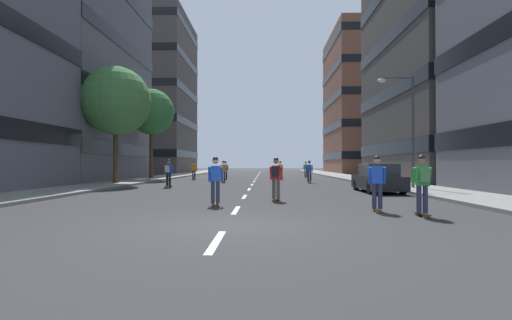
{
  "coord_description": "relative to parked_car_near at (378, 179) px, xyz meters",
  "views": [
    {
      "loc": [
        0.96,
        -9.34,
        1.52
      ],
      "look_at": [
        0.0,
        29.64,
        1.9
      ],
      "focal_mm": 26.49,
      "sensor_mm": 36.0,
      "label": 1
    }
  ],
  "objects": [
    {
      "name": "building_right_far",
      "position": [
        13.04,
        41.22,
        10.73
      ],
      "size": [
        16.79,
        17.17,
        22.68
      ],
      "color": "brown",
      "rests_on": "ground_plane"
    },
    {
      "name": "ground_plane",
      "position": [
        -6.96,
        18.92,
        -0.7
      ],
      "size": [
        178.86,
        178.86,
        0.0
      ],
      "primitive_type": "plane",
      "color": "#333335"
    },
    {
      "name": "skater_3",
      "position": [
        -2.52,
        9.64,
        0.29
      ],
      "size": [
        0.55,
        0.92,
        1.78
      ],
      "color": "brown",
      "rests_on": "ground_plane"
    },
    {
      "name": "lane_markings",
      "position": [
        -6.96,
        19.61,
        -0.7
      ],
      "size": [
        0.16,
        67.2,
        0.01
      ],
      "color": "silver",
      "rests_on": "ground_plane"
    },
    {
      "name": "skater_2",
      "position": [
        -1.47,
        -9.25,
        0.32
      ],
      "size": [
        0.54,
        0.91,
        1.78
      ],
      "color": "brown",
      "rests_on": "ground_plane"
    },
    {
      "name": "skater_6",
      "position": [
        -7.81,
        -6.58,
        0.29
      ],
      "size": [
        0.54,
        0.91,
        1.78
      ],
      "color": "brown",
      "rests_on": "ground_plane"
    },
    {
      "name": "skater_9",
      "position": [
        -4.58,
        15.72,
        0.29
      ],
      "size": [
        0.53,
        0.9,
        1.78
      ],
      "color": "brown",
      "rests_on": "ground_plane"
    },
    {
      "name": "skater_0",
      "position": [
        -2.45,
        -8.17,
        0.29
      ],
      "size": [
        0.56,
        0.92,
        1.78
      ],
      "color": "brown",
      "rests_on": "ground_plane"
    },
    {
      "name": "streetlamp_right",
      "position": [
        2.23,
        1.93,
        3.44
      ],
      "size": [
        2.13,
        0.3,
        6.5
      ],
      "color": "#3F3F44",
      "rests_on": "sidewalk_right"
    },
    {
      "name": "parked_car_near",
      "position": [
        0.0,
        0.0,
        0.0
      ],
      "size": [
        1.82,
        4.4,
        1.52
      ],
      "color": "black",
      "rests_on": "ground_plane"
    },
    {
      "name": "building_right_mid",
      "position": [
        13.04,
        13.27,
        13.64
      ],
      "size": [
        16.79,
        17.38,
        28.49
      ],
      "color": "#4C4744",
      "rests_on": "ground_plane"
    },
    {
      "name": "sidewalk_right",
      "position": [
        2.95,
        22.65,
        -0.63
      ],
      "size": [
        3.5,
        81.98,
        0.14
      ],
      "primitive_type": "cube",
      "color": "gray",
      "rests_on": "ground_plane"
    },
    {
      "name": "sidewalk_left",
      "position": [
        -16.87,
        22.65,
        -0.63
      ],
      "size": [
        3.5,
        81.98,
        0.14
      ],
      "primitive_type": "cube",
      "color": "gray",
      "rests_on": "ground_plane"
    },
    {
      "name": "skater_8",
      "position": [
        -5.57,
        -4.79,
        0.32
      ],
      "size": [
        0.57,
        0.92,
        1.78
      ],
      "color": "brown",
      "rests_on": "ground_plane"
    },
    {
      "name": "skater_4",
      "position": [
        -1.5,
        21.74,
        0.29
      ],
      "size": [
        0.55,
        0.92,
        1.78
      ],
      "color": "brown",
      "rests_on": "ground_plane"
    },
    {
      "name": "skater_7",
      "position": [
        -12.16,
        3.61,
        0.32
      ],
      "size": [
        0.56,
        0.92,
        1.78
      ],
      "color": "brown",
      "rests_on": "ground_plane"
    },
    {
      "name": "skater_5",
      "position": [
        -12.76,
        15.28,
        0.29
      ],
      "size": [
        0.55,
        0.91,
        1.78
      ],
      "color": "brown",
      "rests_on": "ground_plane"
    },
    {
      "name": "building_left_far",
      "position": [
        -26.96,
        41.22,
        12.09
      ],
      "size": [
        16.79,
        16.42,
        25.39
      ],
      "color": "#4C4744",
      "rests_on": "ground_plane"
    },
    {
      "name": "street_tree_mid",
      "position": [
        -16.87,
        6.9,
        5.37
      ],
      "size": [
        4.98,
        4.98,
        8.44
      ],
      "color": "#4C3823",
      "rests_on": "sidewalk_left"
    },
    {
      "name": "skater_10",
      "position": [
        -9.83,
        15.98,
        0.32
      ],
      "size": [
        0.54,
        0.91,
        1.78
      ],
      "color": "brown",
      "rests_on": "ground_plane"
    },
    {
      "name": "street_tree_near",
      "position": [
        -16.87,
        15.39,
        5.74
      ],
      "size": [
        4.33,
        4.33,
        8.49
      ],
      "color": "#4C3823",
      "rests_on": "sidewalk_left"
    },
    {
      "name": "skater_1",
      "position": [
        -9.39,
        10.21,
        0.29
      ],
      "size": [
        0.54,
        0.91,
        1.78
      ],
      "color": "brown",
      "rests_on": "ground_plane"
    }
  ]
}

